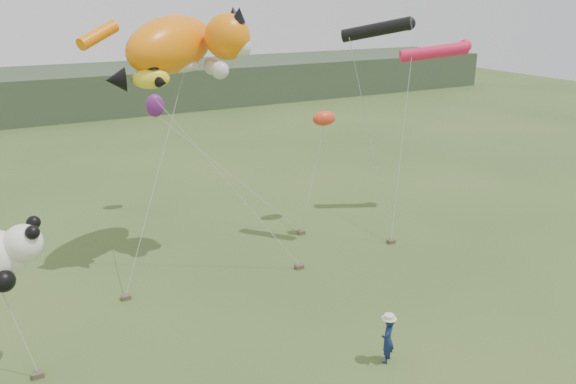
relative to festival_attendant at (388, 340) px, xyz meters
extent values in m
plane|color=#385123|center=(0.43, 2.11, -0.77)|extent=(120.00, 120.00, 0.00)
cube|color=#2D3D28|center=(0.43, 47.11, 1.23)|extent=(90.00, 12.00, 4.00)
imported|color=#14234C|center=(0.00, 0.00, 0.00)|extent=(0.67, 0.64, 1.55)
cube|color=brown|center=(-6.28, 7.61, -0.69)|extent=(0.33, 0.26, 0.17)
cube|color=brown|center=(0.67, 6.78, -0.69)|extent=(0.33, 0.26, 0.17)
cube|color=brown|center=(5.63, 7.02, -0.69)|extent=(0.33, 0.26, 0.17)
cube|color=brown|center=(-9.63, 4.24, -0.69)|extent=(0.33, 0.26, 0.17)
cube|color=brown|center=(2.49, 9.86, -0.69)|extent=(0.33, 0.26, 0.17)
ellipsoid|color=orange|center=(-2.97, 10.81, 8.14)|extent=(5.36, 4.77, 2.73)
sphere|color=orange|center=(-0.97, 9.81, 8.44)|extent=(1.81, 1.81, 1.81)
cone|color=black|center=(-0.66, 9.31, 9.29)|extent=(0.56, 0.69, 0.68)
cone|color=black|center=(-0.46, 10.31, 9.29)|extent=(0.56, 0.65, 0.64)
sphere|color=silver|center=(-0.56, 9.51, 8.04)|extent=(0.90, 0.90, 0.90)
ellipsoid|color=silver|center=(-2.77, 10.51, 7.33)|extent=(1.77, 0.88, 0.55)
sphere|color=silver|center=(-1.57, 9.21, 7.23)|extent=(0.70, 0.70, 0.70)
sphere|color=silver|center=(-1.37, 10.61, 7.23)|extent=(0.70, 0.70, 0.70)
cylinder|color=orange|center=(-5.58, 11.62, 8.54)|extent=(1.87, 1.37, 1.09)
ellipsoid|color=yellow|center=(-4.21, 9.54, 7.03)|extent=(1.50, 0.80, 0.78)
cone|color=black|center=(-5.43, 9.84, 7.03)|extent=(0.83, 1.01, 0.92)
cone|color=black|center=(-4.11, 9.54, 7.59)|extent=(0.51, 0.51, 0.41)
cone|color=black|center=(-3.90, 9.03, 6.93)|extent=(0.54, 0.57, 0.41)
cone|color=black|center=(-3.90, 10.05, 6.93)|extent=(0.54, 0.57, 0.41)
cylinder|color=black|center=(4.97, 8.06, 8.64)|extent=(2.37, 2.54, 1.11)
sphere|color=black|center=(6.28, 7.60, 8.87)|extent=(0.58, 0.58, 0.58)
cylinder|color=#E21943|center=(9.87, 9.90, 7.38)|extent=(3.27, 1.97, 1.01)
sphere|color=#E21943|center=(11.35, 9.38, 7.64)|extent=(0.66, 0.66, 0.66)
sphere|color=white|center=(-9.43, 4.98, 3.25)|extent=(1.11, 1.11, 1.11)
sphere|color=black|center=(-9.16, 4.61, 3.66)|extent=(0.41, 0.41, 0.41)
sphere|color=black|center=(-9.06, 5.40, 3.66)|extent=(0.41, 0.41, 0.41)
sphere|color=black|center=(-10.08, 4.52, 2.41)|extent=(0.65, 0.65, 0.65)
ellipsoid|color=#EC3D1D|center=(4.40, 11.08, 4.41)|extent=(1.21, 0.70, 0.70)
ellipsoid|color=#671D71|center=(-2.38, 16.29, 4.77)|extent=(0.93, 0.62, 1.14)
camera|label=1|loc=(-9.62, -11.57, 9.92)|focal=35.00mm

